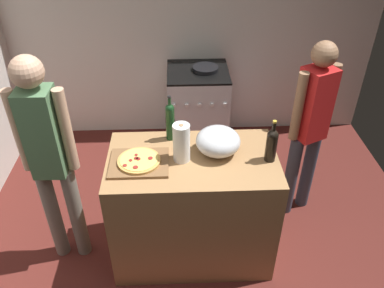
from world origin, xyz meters
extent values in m
cube|color=#511E19|center=(0.00, 1.21, -0.01)|extent=(4.18, 3.02, 0.02)
cube|color=beige|center=(0.00, 2.47, 1.30)|extent=(4.18, 0.10, 2.60)
cube|color=#9E7247|center=(0.06, 0.60, 0.47)|extent=(1.19, 0.69, 0.94)
cube|color=brown|center=(-0.30, 0.55, 0.95)|extent=(0.40, 0.32, 0.02)
cylinder|color=tan|center=(-0.30, 0.55, 0.97)|extent=(0.29, 0.29, 0.02)
cylinder|color=#EAC660|center=(-0.30, 0.55, 0.98)|extent=(0.26, 0.26, 0.00)
cylinder|color=maroon|center=(-0.32, 0.56, 0.98)|extent=(0.03, 0.03, 0.01)
cylinder|color=maroon|center=(-0.33, 0.60, 0.98)|extent=(0.02, 0.02, 0.01)
cylinder|color=maroon|center=(-0.39, 0.49, 0.98)|extent=(0.03, 0.03, 0.01)
cylinder|color=maroon|center=(-0.36, 0.54, 0.98)|extent=(0.02, 0.02, 0.01)
cylinder|color=maroon|center=(-0.32, 0.46, 0.98)|extent=(0.03, 0.03, 0.01)
cylinder|color=maroon|center=(-0.23, 0.56, 0.98)|extent=(0.03, 0.03, 0.01)
cylinder|color=maroon|center=(-0.31, 0.55, 0.98)|extent=(0.03, 0.03, 0.01)
cylinder|color=#B2B2B7|center=(0.24, 0.67, 0.94)|extent=(0.13, 0.13, 0.01)
ellipsoid|color=silver|center=(0.24, 0.67, 1.04)|extent=(0.31, 0.31, 0.19)
cylinder|color=white|center=(-0.01, 0.59, 1.08)|extent=(0.12, 0.12, 0.28)
cylinder|color=#997551|center=(-0.01, 0.59, 1.08)|extent=(0.03, 0.03, 0.28)
cylinder|color=#143819|center=(-0.09, 0.85, 1.07)|extent=(0.07, 0.07, 0.26)
sphere|color=#143819|center=(-0.09, 0.85, 1.20)|extent=(0.07, 0.07, 0.07)
cylinder|color=#143819|center=(-0.09, 0.85, 1.25)|extent=(0.02, 0.02, 0.07)
cylinder|color=black|center=(-0.09, 0.85, 1.29)|extent=(0.02, 0.02, 0.01)
cylinder|color=black|center=(0.59, 0.57, 1.04)|extent=(0.08, 0.08, 0.20)
sphere|color=black|center=(0.59, 0.57, 1.14)|extent=(0.08, 0.08, 0.08)
cylinder|color=black|center=(0.59, 0.57, 1.20)|extent=(0.03, 0.03, 0.08)
cylinder|color=gold|center=(0.59, 0.57, 1.25)|extent=(0.03, 0.03, 0.01)
cube|color=#B7B7BC|center=(0.18, 2.07, 0.45)|extent=(0.62, 0.59, 0.89)
cube|color=black|center=(0.18, 2.07, 0.90)|extent=(0.62, 0.59, 0.02)
cylinder|color=silver|center=(-0.07, 1.76, 0.70)|extent=(0.04, 0.02, 0.04)
cylinder|color=silver|center=(0.05, 1.76, 0.70)|extent=(0.04, 0.02, 0.04)
cylinder|color=silver|center=(0.18, 1.76, 0.70)|extent=(0.04, 0.02, 0.04)
cylinder|color=silver|center=(0.30, 1.76, 0.70)|extent=(0.04, 0.02, 0.04)
cylinder|color=silver|center=(0.42, 1.76, 0.70)|extent=(0.04, 0.02, 0.04)
cylinder|color=black|center=(0.25, 2.07, 0.93)|extent=(0.26, 0.26, 0.04)
cylinder|color=slate|center=(-1.01, 0.61, 0.43)|extent=(0.11, 0.11, 0.85)
cylinder|color=slate|center=(-0.83, 0.61, 0.43)|extent=(0.11, 0.11, 0.85)
cube|color=#4C724C|center=(-0.92, 0.61, 1.17)|extent=(0.22, 0.20, 0.64)
cylinder|color=tan|center=(-1.07, 0.61, 1.19)|extent=(0.08, 0.08, 0.61)
cylinder|color=tan|center=(-0.76, 0.61, 1.19)|extent=(0.08, 0.08, 0.61)
sphere|color=tan|center=(-0.92, 0.61, 1.61)|extent=(0.21, 0.21, 0.21)
cylinder|color=#383D4C|center=(1.11, 1.09, 0.40)|extent=(0.11, 0.11, 0.79)
cylinder|color=#383D4C|center=(0.94, 1.01, 0.40)|extent=(0.11, 0.11, 0.79)
cube|color=red|center=(1.02, 1.05, 1.09)|extent=(0.29, 0.28, 0.60)
cylinder|color=#936B4C|center=(1.17, 1.12, 1.11)|extent=(0.08, 0.08, 0.57)
cylinder|color=#936B4C|center=(0.88, 0.99, 1.11)|extent=(0.08, 0.08, 0.57)
sphere|color=#936B4C|center=(1.02, 1.05, 1.50)|extent=(0.19, 0.19, 0.19)
camera|label=1|loc=(-0.03, -1.54, 2.60)|focal=36.51mm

